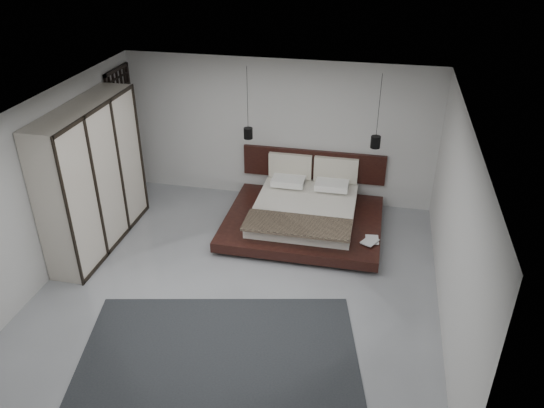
% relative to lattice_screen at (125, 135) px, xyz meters
% --- Properties ---
extents(floor, '(6.00, 6.00, 0.00)m').
position_rel_lattice_screen_xyz_m(floor, '(2.95, -2.45, -1.30)').
color(floor, '#95989D').
rests_on(floor, ground).
extents(ceiling, '(6.00, 6.00, 0.00)m').
position_rel_lattice_screen_xyz_m(ceiling, '(2.95, -2.45, 1.50)').
color(ceiling, white).
rests_on(ceiling, wall_back).
extents(wall_back, '(6.00, 0.00, 6.00)m').
position_rel_lattice_screen_xyz_m(wall_back, '(2.95, 0.55, 0.10)').
color(wall_back, '#BCBCB9').
rests_on(wall_back, floor).
extents(wall_front, '(6.00, 0.00, 6.00)m').
position_rel_lattice_screen_xyz_m(wall_front, '(2.95, -5.45, 0.10)').
color(wall_front, '#BCBCB9').
rests_on(wall_front, floor).
extents(wall_left, '(0.00, 6.00, 6.00)m').
position_rel_lattice_screen_xyz_m(wall_left, '(-0.05, -2.45, 0.10)').
color(wall_left, '#BCBCB9').
rests_on(wall_left, floor).
extents(wall_right, '(0.00, 6.00, 6.00)m').
position_rel_lattice_screen_xyz_m(wall_right, '(5.95, -2.45, 0.10)').
color(wall_right, '#BCBCB9').
rests_on(wall_right, floor).
extents(lattice_screen, '(0.05, 0.90, 2.60)m').
position_rel_lattice_screen_xyz_m(lattice_screen, '(0.00, 0.00, 0.00)').
color(lattice_screen, black).
rests_on(lattice_screen, floor).
extents(bed, '(2.78, 2.39, 1.08)m').
position_rel_lattice_screen_xyz_m(bed, '(3.65, -0.54, -1.01)').
color(bed, black).
rests_on(bed, floor).
extents(book_lower, '(0.24, 0.31, 0.03)m').
position_rel_lattice_screen_xyz_m(book_lower, '(4.79, -1.20, -1.03)').
color(book_lower, '#99724C').
rests_on(book_lower, bed).
extents(book_upper, '(0.33, 0.36, 0.02)m').
position_rel_lattice_screen_xyz_m(book_upper, '(4.77, -1.23, -1.00)').
color(book_upper, '#99724C').
rests_on(book_upper, book_lower).
extents(pendant_left, '(0.17, 0.17, 1.33)m').
position_rel_lattice_screen_xyz_m(pendant_left, '(2.51, -0.10, 0.28)').
color(pendant_left, black).
rests_on(pendant_left, ceiling).
extents(pendant_right, '(0.17, 0.17, 1.31)m').
position_rel_lattice_screen_xyz_m(pendant_right, '(4.79, -0.10, 0.30)').
color(pendant_right, black).
rests_on(pendant_right, ceiling).
extents(wardrobe, '(0.60, 2.53, 2.48)m').
position_rel_lattice_screen_xyz_m(wardrobe, '(0.25, -1.76, -0.06)').
color(wardrobe, beige).
rests_on(wardrobe, floor).
extents(rug, '(4.08, 3.28, 0.02)m').
position_rel_lattice_screen_xyz_m(rug, '(3.10, -4.15, -1.29)').
color(rug, black).
rests_on(rug, floor).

